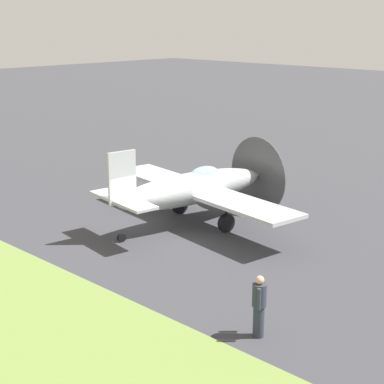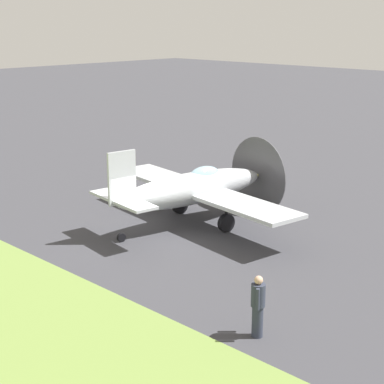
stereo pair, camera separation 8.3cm
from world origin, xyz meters
TOP-DOWN VIEW (x-y plane):
  - ground_plane at (0.00, 0.00)m, footprint 160.00×160.00m
  - airplane_lead at (0.33, 2.65)m, footprint 10.29×8.18m
  - ground_crew_chief at (8.11, -3.06)m, footprint 0.41×0.53m

SIDE VIEW (x-z plane):
  - ground_plane at x=0.00m, z-range 0.00..0.00m
  - ground_crew_chief at x=8.11m, z-range 0.05..1.78m
  - airplane_lead at x=0.33m, z-range -0.30..3.35m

